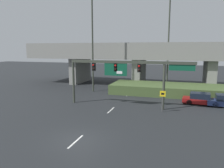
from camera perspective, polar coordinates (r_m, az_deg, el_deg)
The scene contains 9 objects.
ground_plane at distance 17.17m, azimuth -8.77°, elevation -14.03°, with size 160.00×160.00×0.00m, color black.
lane_markings at distance 28.39m, azimuth 2.36°, elevation -4.50°, with size 0.14×28.38×0.01m.
signal_gantry at distance 25.06m, azimuth 3.32°, elevation 3.76°, with size 14.40×0.44×5.39m.
speed_limit_sign at distance 23.87m, azimuth 13.07°, elevation -3.60°, with size 0.60×0.11×2.36m.
highway_light_pole_near at distance 34.34m, azimuth -5.11°, elevation 10.59°, with size 0.70×0.36×14.37m.
highway_light_pole_far at distance 36.89m, azimuth 14.60°, elevation 12.43°, with size 0.70×0.36×17.18m.
overpass_bridge at distance 40.40m, azimuth 7.22°, elevation 7.15°, with size 42.08×8.96×7.71m.
grass_embankment at distance 33.76m, azimuth 15.94°, elevation -1.42°, with size 18.65×6.32×1.40m.
parked_sedan_near_right at distance 28.84m, azimuth 22.22°, elevation -3.66°, with size 4.53×2.22×1.40m.
Camera 1 is at (7.03, -14.13, 6.77)m, focal length 35.00 mm.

